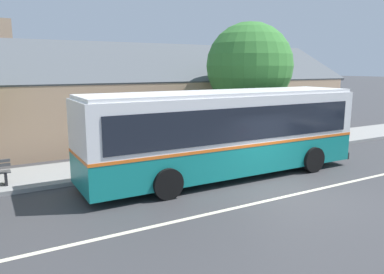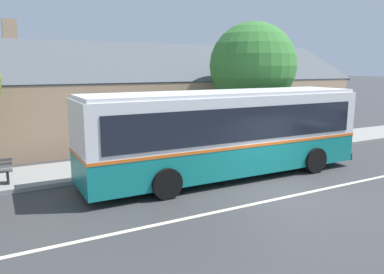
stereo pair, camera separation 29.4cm
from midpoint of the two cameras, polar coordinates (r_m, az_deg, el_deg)
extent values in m
plane|color=#38383A|center=(12.69, 14.75, -8.48)|extent=(300.00, 300.00, 0.00)
cube|color=gray|center=(17.26, 0.71, -2.80)|extent=(60.00, 3.00, 0.15)
cube|color=beige|center=(12.68, 14.75, -8.46)|extent=(60.00, 0.16, 0.01)
cube|color=tan|center=(23.18, -8.45, 4.44)|extent=(25.49, 8.78, 3.28)
cube|color=#4C5156|center=(21.03, -6.42, 11.31)|extent=(26.09, 4.46, 2.31)
cube|color=#4C5156|center=(25.12, -10.48, 11.07)|extent=(26.09, 4.46, 2.31)
cube|color=tan|center=(22.48, -27.07, 14.24)|extent=(0.70, 0.70, 1.20)
cube|color=black|center=(19.14, -3.60, 3.76)|extent=(1.10, 0.06, 1.30)
cube|color=black|center=(24.40, 15.61, 4.86)|extent=(1.10, 0.06, 1.30)
cube|color=#4C3323|center=(21.19, 5.74, 2.33)|extent=(1.00, 0.06, 2.10)
cube|color=#147F7A|center=(14.14, 4.37, -2.81)|extent=(10.83, 2.60, 1.05)
cube|color=orange|center=(14.02, 4.40, -0.52)|extent=(10.85, 2.62, 0.10)
cube|color=white|center=(13.87, 4.45, 3.04)|extent=(10.83, 2.60, 1.66)
cube|color=white|center=(13.79, 4.51, 6.71)|extent=(10.61, 2.47, 0.12)
cube|color=black|center=(14.95, 1.76, 3.22)|extent=(9.94, 0.12, 1.16)
cube|color=black|center=(12.87, 7.57, 1.94)|extent=(9.94, 0.12, 1.16)
cube|color=black|center=(17.47, 19.45, 3.69)|extent=(0.06, 2.20, 1.16)
cube|color=black|center=(17.40, 19.61, 6.27)|extent=(0.06, 1.75, 0.24)
cube|color=black|center=(17.76, 19.15, -1.93)|extent=(0.10, 2.50, 0.28)
cube|color=#B21919|center=(14.55, -2.85, -2.41)|extent=(3.03, 0.06, 0.73)
cube|color=black|center=(17.57, 13.61, 1.89)|extent=(0.90, 0.04, 2.46)
cylinder|color=black|center=(17.16, 11.39, -1.63)|extent=(1.00, 0.29, 1.00)
cylinder|color=black|center=(15.41, 17.44, -3.31)|extent=(1.00, 0.29, 1.00)
cylinder|color=black|center=(13.98, -8.78, -4.33)|extent=(1.00, 0.29, 1.00)
cylinder|color=black|center=(11.76, -4.45, -7.10)|extent=(1.00, 0.29, 1.00)
cube|color=black|center=(14.28, -27.05, -5.59)|extent=(0.08, 0.43, 0.45)
cylinder|color=#4C3828|center=(19.56, 8.09, 2.52)|extent=(0.33, 0.33, 2.73)
sphere|color=#387A33|center=(19.37, 8.31, 10.68)|extent=(4.34, 4.34, 4.34)
sphere|color=#387A33|center=(20.19, 9.10, 8.80)|extent=(2.48, 2.48, 2.48)
cylinder|color=gray|center=(19.64, 16.24, 2.20)|extent=(0.07, 0.07, 2.40)
cube|color=#1959A5|center=(19.52, 16.43, 4.95)|extent=(0.36, 0.03, 0.48)
camera|label=1|loc=(0.15, -90.66, -0.12)|focal=35.00mm
camera|label=2|loc=(0.15, 89.34, 0.12)|focal=35.00mm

